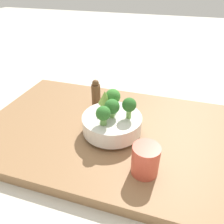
# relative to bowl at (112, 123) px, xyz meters

# --- Properties ---
(ground_plane) EXTENTS (6.00, 6.00, 0.00)m
(ground_plane) POSITION_rel_bowl_xyz_m (0.01, -0.03, -0.09)
(ground_plane) COLOR beige
(table) EXTENTS (1.05, 0.65, 0.04)m
(table) POSITION_rel_bowl_xyz_m (0.01, -0.03, -0.06)
(table) COLOR olive
(table) RESTS_ON ground_plane
(bowl) EXTENTS (0.23, 0.23, 0.08)m
(bowl) POSITION_rel_bowl_xyz_m (0.00, 0.00, 0.00)
(bowl) COLOR silver
(bowl) RESTS_ON table
(broccoli_floret_back) EXTENTS (0.05, 0.05, 0.07)m
(broccoli_floret_back) POSITION_rel_bowl_xyz_m (0.01, 0.06, 0.08)
(broccoli_floret_back) COLOR #609347
(broccoli_floret_back) RESTS_ON bowl
(broccoli_floret_front) EXTENTS (0.06, 0.06, 0.08)m
(broccoli_floret_front) POSITION_rel_bowl_xyz_m (0.02, -0.06, 0.08)
(broccoli_floret_front) COLOR #7AB256
(broccoli_floret_front) RESTS_ON bowl
(romanesco_piece_near) EXTENTS (0.05, 0.05, 0.08)m
(romanesco_piece_near) POSITION_rel_bowl_xyz_m (0.04, -0.03, 0.09)
(romanesco_piece_near) COLOR #6BA34C
(romanesco_piece_near) RESTS_ON bowl
(broccoli_floret_left) EXTENTS (0.05, 0.05, 0.08)m
(broccoli_floret_left) POSITION_rel_bowl_xyz_m (-0.06, -0.01, 0.09)
(broccoli_floret_left) COLOR #7AB256
(broccoli_floret_left) RESTS_ON bowl
(broccoli_floret_center) EXTENTS (0.06, 0.06, 0.07)m
(broccoli_floret_center) POSITION_rel_bowl_xyz_m (-0.00, -0.00, 0.07)
(broccoli_floret_center) COLOR #7AB256
(broccoli_floret_center) RESTS_ON bowl
(cup) EXTENTS (0.09, 0.09, 0.10)m
(cup) POSITION_rel_bowl_xyz_m (-0.16, 0.16, 0.01)
(cup) COLOR #C64C38
(cup) RESTS_ON table
(pepper_mill) EXTENTS (0.04, 0.04, 0.13)m
(pepper_mill) POSITION_rel_bowl_xyz_m (0.13, -0.17, 0.02)
(pepper_mill) COLOR brown
(pepper_mill) RESTS_ON table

